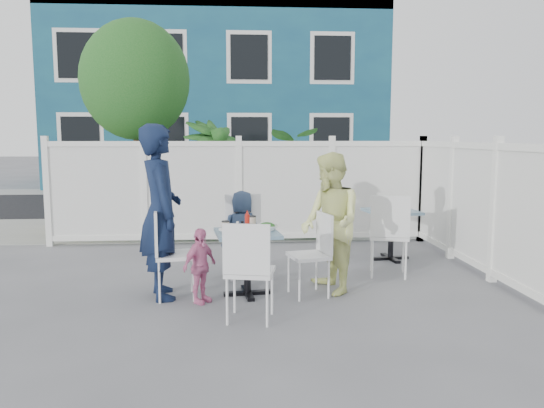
{
  "coord_description": "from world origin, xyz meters",
  "views": [
    {
      "loc": [
        0.04,
        -5.79,
        1.67
      ],
      "look_at": [
        0.45,
        0.08,
        0.92
      ],
      "focal_mm": 35.0,
      "sensor_mm": 36.0,
      "label": 1
    }
  ],
  "objects": [
    {
      "name": "plate_side",
      "position": [
        -0.04,
        -0.22,
        0.69
      ],
      "size": [
        0.2,
        0.2,
        0.01
      ],
      "primitive_type": "cylinder",
      "color": "white",
      "rests_on": "main_table"
    },
    {
      "name": "ketchup_bottle",
      "position": [
        0.17,
        -0.26,
        0.77
      ],
      "size": [
        0.05,
        0.05,
        0.17
      ],
      "primitive_type": "cylinder",
      "color": "#AF1B12",
      "rests_on": "main_table"
    },
    {
      "name": "toddler",
      "position": [
        -0.32,
        -0.56,
        0.38
      ],
      "size": [
        0.43,
        0.47,
        0.76
      ],
      "primitive_type": "imported",
      "rotation": [
        0.0,
        0.0,
        0.89
      ],
      "color": "pink",
      "rests_on": "ground"
    },
    {
      "name": "tree",
      "position": [
        -1.6,
        3.3,
        2.59
      ],
      "size": [
        1.8,
        1.62,
        3.59
      ],
      "color": "#382316",
      "rests_on": "ground"
    },
    {
      "name": "far_sidewalk",
      "position": [
        0.0,
        10.6,
        0.01
      ],
      "size": [
        24.0,
        1.6,
        0.01
      ],
      "primitive_type": "cube",
      "color": "gray",
      "rests_on": "ground"
    },
    {
      "name": "pepper_shaker",
      "position": [
        0.12,
        -0.08,
        0.72
      ],
      "size": [
        0.03,
        0.03,
        0.07
      ],
      "primitive_type": "cylinder",
      "color": "black",
      "rests_on": "main_table"
    },
    {
      "name": "boy",
      "position": [
        0.12,
        0.6,
        0.51
      ],
      "size": [
        0.56,
        0.44,
        1.02
      ],
      "primitive_type": "imported",
      "rotation": [
        0.0,
        0.0,
        3.4
      ],
      "color": "navy",
      "rests_on": "ground"
    },
    {
      "name": "chair_left",
      "position": [
        -0.66,
        -0.38,
        0.54
      ],
      "size": [
        0.46,
        0.47,
        0.93
      ],
      "rotation": [
        0.0,
        0.0,
        -1.44
      ],
      "color": "white",
      "rests_on": "ground"
    },
    {
      "name": "fence_right",
      "position": [
        3.0,
        0.6,
        0.78
      ],
      "size": [
        0.08,
        3.66,
        1.6
      ],
      "rotation": [
        0.0,
        0.0,
        1.57
      ],
      "color": "white",
      "rests_on": "ground"
    },
    {
      "name": "chair_right",
      "position": [
        0.88,
        -0.37,
        0.51
      ],
      "size": [
        0.46,
        0.47,
        0.87
      ],
      "rotation": [
        0.0,
        0.0,
        1.8
      ],
      "color": "white",
      "rests_on": "ground"
    },
    {
      "name": "potted_shrub_b",
      "position": [
        1.26,
        3.0,
        0.91
      ],
      "size": [
        1.83,
        1.64,
        1.82
      ],
      "primitive_type": "imported",
      "rotation": [
        0.0,
        0.0,
        2.99
      ],
      "color": "#19521A",
      "rests_on": "ground"
    },
    {
      "name": "utility_cabinet",
      "position": [
        -2.47,
        4.0,
        0.63
      ],
      "size": [
        0.7,
        0.52,
        1.26
      ],
      "primitive_type": "cube",
      "rotation": [
        0.0,
        0.0,
        0.06
      ],
      "color": "gold",
      "rests_on": "ground"
    },
    {
      "name": "building",
      "position": [
        -0.5,
        14.0,
        3.0
      ],
      "size": [
        11.0,
        6.0,
        6.0
      ],
      "color": "navy",
      "rests_on": "ground"
    },
    {
      "name": "near_sidewalk",
      "position": [
        0.0,
        3.8,
        0.01
      ],
      "size": [
        24.0,
        2.6,
        0.01
      ],
      "primitive_type": "cube",
      "color": "gray",
      "rests_on": "ground"
    },
    {
      "name": "plate_main",
      "position": [
        0.16,
        -0.46,
        0.69
      ],
      "size": [
        0.22,
        0.22,
        0.01
      ],
      "primitive_type": "cylinder",
      "color": "white",
      "rests_on": "main_table"
    },
    {
      "name": "coffee_cup_a",
      "position": [
        -0.06,
        -0.4,
        0.74
      ],
      "size": [
        0.08,
        0.08,
        0.12
      ],
      "primitive_type": "cylinder",
      "color": "beige",
      "rests_on": "main_table"
    },
    {
      "name": "chair_spare",
      "position": [
        1.86,
        0.27,
        0.58
      ],
      "size": [
        0.54,
        0.53,
        0.99
      ],
      "rotation": [
        0.0,
        0.0,
        -0.23
      ],
      "color": "white",
      "rests_on": "ground"
    },
    {
      "name": "chair_back",
      "position": [
        0.15,
        0.51,
        0.57
      ],
      "size": [
        0.49,
        0.48,
        0.97
      ],
      "rotation": [
        0.0,
        0.0,
        3.26
      ],
      "color": "white",
      "rests_on": "ground"
    },
    {
      "name": "main_table",
      "position": [
        0.16,
        -0.32,
        0.53
      ],
      "size": [
        0.72,
        0.72,
        0.68
      ],
      "rotation": [
        0.0,
        0.0,
        0.13
      ],
      "color": "#3D577B",
      "rests_on": "ground"
    },
    {
      "name": "salad_bowl",
      "position": [
        0.37,
        -0.27,
        0.71
      ],
      "size": [
        0.24,
        0.24,
        0.06
      ],
      "primitive_type": "imported",
      "color": "white",
      "rests_on": "main_table"
    },
    {
      "name": "coffee_cup_b",
      "position": [
        0.22,
        -0.09,
        0.74
      ],
      "size": [
        0.08,
        0.08,
        0.12
      ],
      "primitive_type": "cylinder",
      "color": "beige",
      "rests_on": "main_table"
    },
    {
      "name": "street",
      "position": [
        0.0,
        7.5,
        0.0
      ],
      "size": [
        24.0,
        5.0,
        0.01
      ],
      "primitive_type": "cube",
      "color": "black",
      "rests_on": "ground"
    },
    {
      "name": "potted_shrub_a",
      "position": [
        -0.33,
        3.1,
        0.98
      ],
      "size": [
        1.55,
        1.55,
        1.96
      ],
      "primitive_type": "imported",
      "rotation": [
        0.0,
        0.0,
        0.73
      ],
      "color": "#19521A",
      "rests_on": "ground"
    },
    {
      "name": "woman",
      "position": [
        1.05,
        -0.29,
        0.76
      ],
      "size": [
        0.73,
        0.85,
        1.51
      ],
      "primitive_type": "imported",
      "rotation": [
        0.0,
        0.0,
        -1.33
      ],
      "color": "#E3EF43",
      "rests_on": "ground"
    },
    {
      "name": "chair_near",
      "position": [
        0.15,
        -1.18,
        0.54
      ],
      "size": [
        0.49,
        0.48,
        0.92
      ],
      "rotation": [
        0.0,
        0.0,
        -0.19
      ],
      "color": "white",
      "rests_on": "ground"
    },
    {
      "name": "fence_back",
      "position": [
        0.1,
        2.4,
        0.78
      ],
      "size": [
        5.86,
        0.08,
        1.6
      ],
      "color": "white",
      "rests_on": "ground"
    },
    {
      "name": "spare_table",
      "position": [
        2.15,
        1.17,
        0.53
      ],
      "size": [
        0.73,
        0.73,
        0.68
      ],
      "rotation": [
        0.0,
        0.0,
        0.13
      ],
      "color": "#3D577B",
      "rests_on": "ground"
    },
    {
      "name": "man",
      "position": [
        -0.73,
        -0.33,
        0.9
      ],
      "size": [
        0.6,
        0.75,
        1.8
      ],
      "primitive_type": "imported",
      "rotation": [
        0.0,
        0.0,
        1.85
      ],
      "color": "#101C39",
      "rests_on": "ground"
    },
    {
      "name": "salt_shaker",
      "position": [
        0.07,
        -0.09,
        0.72
      ],
      "size": [
        0.03,
        0.03,
        0.07
      ],
      "primitive_type": "cylinder",
      "color": "white",
      "rests_on": "main_table"
    },
    {
      "name": "ground",
      "position": [
        0.0,
        0.0,
        0.0
      ],
      "size": [
        80.0,
        80.0,
        0.0
      ],
      "primitive_type": "plane",
      "color": "slate"
    }
  ]
}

